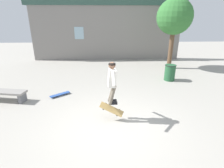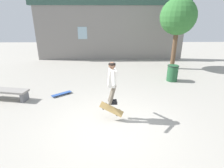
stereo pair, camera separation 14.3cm
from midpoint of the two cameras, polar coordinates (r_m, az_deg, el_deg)
ground_plane at (r=5.61m, az=0.69°, el=-13.50°), size 40.00×40.00×0.00m
building_backdrop at (r=14.08m, az=-0.28°, el=17.38°), size 11.99×0.52×5.70m
tree_right at (r=11.94m, az=21.12°, el=19.68°), size 2.16×2.16×4.31m
park_bench at (r=8.28m, az=-30.81°, el=-2.29°), size 1.87×0.79×0.44m
trash_bin at (r=9.79m, az=19.54°, el=3.48°), size 0.59×0.59×0.85m
skater at (r=5.34m, az=0.78°, el=1.47°), size 0.31×1.21×1.36m
skateboard_flipping at (r=5.68m, az=0.53°, el=-8.26°), size 0.80×0.34×0.45m
skateboard_resting at (r=7.90m, az=-15.64°, el=-3.06°), size 0.80×0.69×0.08m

